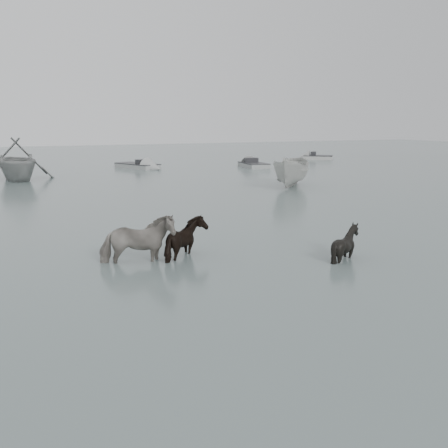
{
  "coord_description": "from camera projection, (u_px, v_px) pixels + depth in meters",
  "views": [
    {
      "loc": [
        -6.22,
        -10.82,
        3.78
      ],
      "look_at": [
        -0.79,
        1.41,
        1.0
      ],
      "focal_mm": 40.0,
      "sensor_mm": 36.0,
      "label": 1
    }
  ],
  "objects": [
    {
      "name": "ground",
      "position": [
        274.0,
        269.0,
        12.92
      ],
      "size": [
        140.0,
        140.0,
        0.0
      ],
      "primitive_type": "plane",
      "color": "#536260",
      "rests_on": "ground"
    },
    {
      "name": "pony_pinto",
      "position": [
        137.0,
        232.0,
        13.35
      ],
      "size": [
        2.15,
        1.28,
        1.7
      ],
      "primitive_type": "imported",
      "rotation": [
        0.0,
        0.0,
        1.38
      ],
      "color": "black",
      "rests_on": "ground"
    },
    {
      "name": "pony_dark",
      "position": [
        187.0,
        232.0,
        13.99
      ],
      "size": [
        1.65,
        1.76,
        1.42
      ],
      "primitive_type": "imported",
      "rotation": [
        0.0,
        0.0,
        1.18
      ],
      "color": "black",
      "rests_on": "ground"
    },
    {
      "name": "pony_black",
      "position": [
        346.0,
        235.0,
        13.82
      ],
      "size": [
        1.42,
        1.33,
        1.32
      ],
      "primitive_type": "imported",
      "rotation": [
        0.0,
        0.0,
        1.32
      ],
      "color": "black",
      "rests_on": "ground"
    },
    {
      "name": "rowboat_trail",
      "position": [
        16.0,
        158.0,
        32.0
      ],
      "size": [
        5.55,
        6.17,
        2.89
      ],
      "primitive_type": "imported",
      "rotation": [
        0.0,
        0.0,
        3.3
      ],
      "color": "#969996",
      "rests_on": "ground"
    },
    {
      "name": "boat_small",
      "position": [
        292.0,
        171.0,
        28.88
      ],
      "size": [
        4.51,
        4.76,
        1.84
      ],
      "primitive_type": "imported",
      "rotation": [
        0.0,
        0.0,
        -0.73
      ],
      "color": "#B8B8B3",
      "rests_on": "ground"
    },
    {
      "name": "skiff_port",
      "position": [
        254.0,
        163.0,
        41.07
      ],
      "size": [
        2.0,
        4.61,
        0.75
      ],
      "primitive_type": null,
      "rotation": [
        0.0,
        0.0,
        1.48
      ],
      "color": "gray",
      "rests_on": "ground"
    },
    {
      "name": "skiff_mid",
      "position": [
        137.0,
        164.0,
        40.42
      ],
      "size": [
        3.74,
        5.74,
        0.75
      ],
      "primitive_type": null,
      "rotation": [
        0.0,
        0.0,
        -1.15
      ],
      "color": "#949795",
      "rests_on": "ground"
    },
    {
      "name": "skiff_star",
      "position": [
        318.0,
        155.0,
        49.77
      ],
      "size": [
        4.11,
        3.67,
        0.75
      ],
      "primitive_type": null,
      "rotation": [
        0.0,
        0.0,
        2.49
      ],
      "color": "#A6A6A2",
      "rests_on": "ground"
    }
  ]
}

